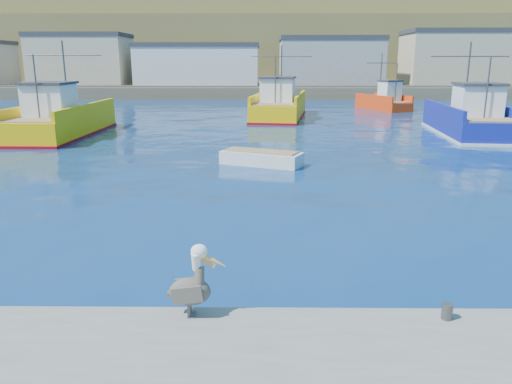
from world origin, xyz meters
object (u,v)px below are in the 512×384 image
trawler_yellow_a (61,121)px  skiff_mid (261,159)px  trawler_blue (469,120)px  pelican (192,285)px  trawler_yellow_b (279,106)px  boat_orange (385,101)px  skiff_left (4,136)px

trawler_yellow_a → skiff_mid: size_ratio=2.75×
trawler_blue → pelican: bearing=-120.4°
trawler_yellow_a → trawler_yellow_b: bearing=36.7°
trawler_yellow_a → boat_orange: trawler_yellow_a is taller
trawler_yellow_a → pelican: bearing=-64.2°
skiff_mid → boat_orange: bearing=65.9°
trawler_blue → skiff_mid: size_ratio=2.67×
boat_orange → pelican: bearing=-107.5°
trawler_yellow_b → pelican: bearing=-94.4°
trawler_blue → boat_orange: 18.95m
skiff_left → skiff_mid: bearing=-24.9°
skiff_mid → pelican: (-1.27, -16.42, 0.82)m
boat_orange → pelican: size_ratio=5.33×
trawler_yellow_a → pelican: size_ratio=8.46×
trawler_blue → boat_orange: trawler_blue is taller
boat_orange → skiff_left: boat_orange is taller
skiff_left → trawler_yellow_a: bearing=34.9°
trawler_yellow_a → boat_orange: 33.70m
trawler_blue → boat_orange: bearing=94.5°
trawler_blue → skiff_left: (-31.85, -2.94, -0.72)m
boat_orange → skiff_left: 37.42m
trawler_yellow_a → skiff_mid: (14.05, -10.05, -0.78)m
trawler_yellow_a → skiff_left: (-3.04, -2.12, -0.75)m
skiff_left → skiff_mid: skiff_left is taller
trawler_yellow_b → skiff_left: 23.30m
trawler_blue → pelican: 31.65m
skiff_left → pelican: (15.82, -24.35, 0.78)m
trawler_yellow_b → trawler_yellow_a: bearing=-143.3°
trawler_yellow_a → boat_orange: (27.34, 19.71, -0.09)m
skiff_left → pelican: size_ratio=3.40×
trawler_yellow_b → skiff_mid: 21.83m
trawler_yellow_a → boat_orange: bearing=35.8°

